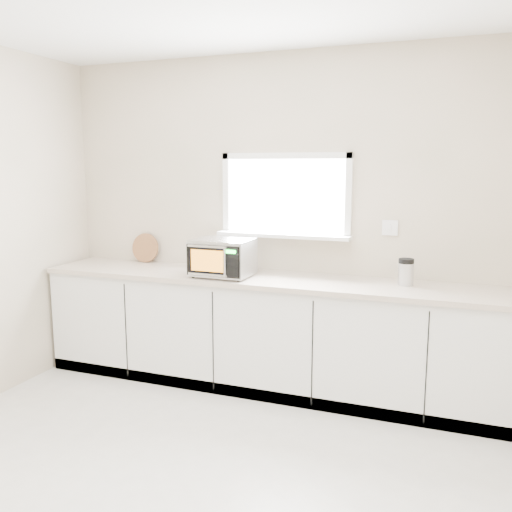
% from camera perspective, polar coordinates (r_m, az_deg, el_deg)
% --- Properties ---
extents(ground, '(4.00, 4.00, 0.00)m').
position_cam_1_polar(ground, '(3.21, -9.00, -24.71)').
color(ground, beige).
rests_on(ground, ground).
extents(back_wall, '(4.00, 0.17, 2.70)m').
position_cam_1_polar(back_wall, '(4.51, 3.16, 3.98)').
color(back_wall, beige).
rests_on(back_wall, ground).
extents(cabinets, '(3.92, 0.60, 0.88)m').
position_cam_1_polar(cabinets, '(4.42, 1.88, -8.37)').
color(cabinets, silver).
rests_on(cabinets, ground).
extents(countertop, '(3.92, 0.64, 0.04)m').
position_cam_1_polar(countertop, '(4.29, 1.87, -2.55)').
color(countertop, '#BEAB9C').
rests_on(countertop, cabinets).
extents(microwave, '(0.47, 0.40, 0.30)m').
position_cam_1_polar(microwave, '(4.32, -3.56, -0.11)').
color(microwave, black).
rests_on(microwave, countertop).
extents(knife_block, '(0.15, 0.23, 0.30)m').
position_cam_1_polar(knife_block, '(4.34, -2.19, -0.42)').
color(knife_block, '#4B301B').
rests_on(knife_block, countertop).
extents(cutting_board, '(0.27, 0.06, 0.27)m').
position_cam_1_polar(cutting_board, '(5.06, -11.58, 0.85)').
color(cutting_board, olive).
rests_on(cutting_board, countertop).
extents(coffee_grinder, '(0.13, 0.13, 0.20)m').
position_cam_1_polar(coffee_grinder, '(4.16, 15.49, -1.60)').
color(coffee_grinder, silver).
rests_on(coffee_grinder, countertop).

